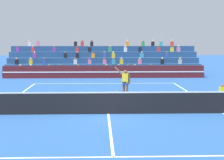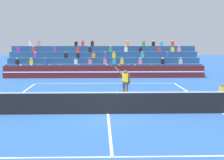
{
  "view_description": "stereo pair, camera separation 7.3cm",
  "coord_description": "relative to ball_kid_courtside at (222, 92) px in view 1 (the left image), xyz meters",
  "views": [
    {
      "loc": [
        -0.41,
        -17.41,
        3.6
      ],
      "look_at": [
        0.33,
        4.61,
        1.1
      ],
      "focal_mm": 60.0,
      "sensor_mm": 36.0,
      "label": 1
    },
    {
      "loc": [
        -0.34,
        -17.41,
        3.6
      ],
      "look_at": [
        0.33,
        4.61,
        1.1
      ],
      "focal_mm": 60.0,
      "sensor_mm": 36.0,
      "label": 2
    }
  ],
  "objects": [
    {
      "name": "sponsor_banner_wall",
      "position": [
        -6.93,
        11.41,
        0.22
      ],
      "size": [
        18.0,
        0.26,
        1.1
      ],
      "color": "#51191E",
      "rests_on": "ground"
    },
    {
      "name": "ball_kid_courtside",
      "position": [
        0.0,
        0.0,
        0.0
      ],
      "size": [
        0.3,
        0.36,
        0.84
      ],
      "color": "black",
      "rests_on": "ground"
    },
    {
      "name": "tennis_net",
      "position": [
        -6.93,
        -4.53,
        0.21
      ],
      "size": [
        12.0,
        0.1,
        1.1
      ],
      "color": "slate",
      "rests_on": "ground"
    },
    {
      "name": "court_lines",
      "position": [
        -6.93,
        -4.53,
        -0.33
      ],
      "size": [
        11.1,
        23.9,
        0.01
      ],
      "color": "white",
      "rests_on": "ground"
    },
    {
      "name": "ground_plane",
      "position": [
        -6.93,
        -4.53,
        -0.33
      ],
      "size": [
        120.0,
        120.0,
        0.0
      ],
      "primitive_type": "plane",
      "color": "#285699"
    },
    {
      "name": "bleacher_stand",
      "position": [
        -6.93,
        15.21,
        0.69
      ],
      "size": [
        18.58,
        4.75,
        3.38
      ],
      "color": "navy",
      "rests_on": "ground"
    },
    {
      "name": "tennis_ball",
      "position": [
        -6.15,
        3.19,
        -0.3
      ],
      "size": [
        0.07,
        0.07,
        0.07
      ],
      "primitive_type": "sphere",
      "color": "#C6DB33",
      "rests_on": "ground"
    },
    {
      "name": "tennis_player",
      "position": [
        -5.84,
        -0.17,
        0.65
      ],
      "size": [
        1.29,
        0.59,
        2.29
      ],
      "color": "brown",
      "rests_on": "ground"
    }
  ]
}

